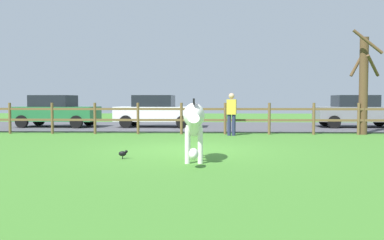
{
  "coord_description": "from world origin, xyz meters",
  "views": [
    {
      "loc": [
        0.59,
        -11.17,
        1.38
      ],
      "look_at": [
        0.14,
        0.9,
        0.78
      ],
      "focal_mm": 37.71,
      "sensor_mm": 36.0,
      "label": 1
    }
  ],
  "objects_px": {
    "parked_car_green": "(56,111)",
    "visitor_near_fence": "(232,112)",
    "zebra": "(194,120)",
    "bare_tree": "(364,83)",
    "parked_car_grey": "(357,111)",
    "parked_car_white": "(156,111)",
    "crow_on_grass": "(123,153)"
  },
  "relations": [
    {
      "from": "crow_on_grass",
      "to": "parked_car_grey",
      "type": "xyz_separation_m",
      "value": [
        9.26,
        10.54,
        0.72
      ]
    },
    {
      "from": "bare_tree",
      "to": "parked_car_grey",
      "type": "distance_m",
      "value": 3.92
    },
    {
      "from": "zebra",
      "to": "parked_car_white",
      "type": "relative_size",
      "value": 0.47
    },
    {
      "from": "zebra",
      "to": "parked_car_white",
      "type": "xyz_separation_m",
      "value": [
        -2.2,
        10.71,
        -0.08
      ]
    },
    {
      "from": "crow_on_grass",
      "to": "visitor_near_fence",
      "type": "height_order",
      "value": "visitor_near_fence"
    },
    {
      "from": "bare_tree",
      "to": "visitor_near_fence",
      "type": "bearing_deg",
      "value": -172.42
    },
    {
      "from": "visitor_near_fence",
      "to": "zebra",
      "type": "bearing_deg",
      "value": -100.61
    },
    {
      "from": "bare_tree",
      "to": "parked_car_green",
      "type": "bearing_deg",
      "value": 166.47
    },
    {
      "from": "crow_on_grass",
      "to": "parked_car_white",
      "type": "relative_size",
      "value": 0.05
    },
    {
      "from": "zebra",
      "to": "parked_car_white",
      "type": "bearing_deg",
      "value": 101.62
    },
    {
      "from": "bare_tree",
      "to": "visitor_near_fence",
      "type": "relative_size",
      "value": 2.5
    },
    {
      "from": "bare_tree",
      "to": "parked_car_white",
      "type": "height_order",
      "value": "bare_tree"
    },
    {
      "from": "bare_tree",
      "to": "crow_on_grass",
      "type": "xyz_separation_m",
      "value": [
        -8.19,
        -6.97,
        -1.93
      ]
    },
    {
      "from": "parked_car_grey",
      "to": "visitor_near_fence",
      "type": "distance_m",
      "value": 7.65
    },
    {
      "from": "parked_car_grey",
      "to": "parked_car_white",
      "type": "xyz_separation_m",
      "value": [
        -9.79,
        -0.16,
        0.0
      ]
    },
    {
      "from": "bare_tree",
      "to": "parked_car_green",
      "type": "relative_size",
      "value": 1.0
    },
    {
      "from": "zebra",
      "to": "parked_car_green",
      "type": "distance_m",
      "value": 12.79
    },
    {
      "from": "crow_on_grass",
      "to": "parked_car_white",
      "type": "bearing_deg",
      "value": 92.9
    },
    {
      "from": "parked_car_white",
      "to": "visitor_near_fence",
      "type": "relative_size",
      "value": 2.49
    },
    {
      "from": "zebra",
      "to": "bare_tree",
      "type": "bearing_deg",
      "value": 48.27
    },
    {
      "from": "bare_tree",
      "to": "visitor_near_fence",
      "type": "height_order",
      "value": "bare_tree"
    },
    {
      "from": "parked_car_green",
      "to": "parked_car_white",
      "type": "bearing_deg",
      "value": 1.32
    },
    {
      "from": "zebra",
      "to": "parked_car_grey",
      "type": "relative_size",
      "value": 0.48
    },
    {
      "from": "zebra",
      "to": "crow_on_grass",
      "type": "distance_m",
      "value": 1.89
    },
    {
      "from": "parked_car_grey",
      "to": "parked_car_green",
      "type": "distance_m",
      "value": 14.75
    },
    {
      "from": "zebra",
      "to": "visitor_near_fence",
      "type": "relative_size",
      "value": 1.18
    },
    {
      "from": "parked_car_grey",
      "to": "parked_car_green",
      "type": "xyz_separation_m",
      "value": [
        -14.75,
        -0.28,
        0.0
      ]
    },
    {
      "from": "bare_tree",
      "to": "crow_on_grass",
      "type": "bearing_deg",
      "value": -139.59
    },
    {
      "from": "bare_tree",
      "to": "crow_on_grass",
      "type": "height_order",
      "value": "bare_tree"
    },
    {
      "from": "bare_tree",
      "to": "zebra",
      "type": "distance_m",
      "value": 9.85
    },
    {
      "from": "parked_car_green",
      "to": "visitor_near_fence",
      "type": "distance_m",
      "value": 9.3
    },
    {
      "from": "zebra",
      "to": "parked_car_green",
      "type": "height_order",
      "value": "parked_car_green"
    }
  ]
}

